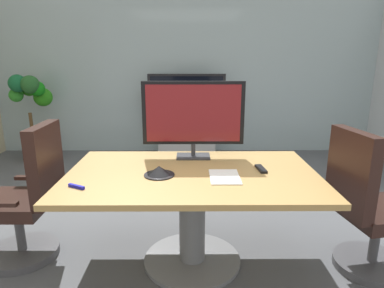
# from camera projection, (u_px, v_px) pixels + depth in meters

# --- Properties ---
(ground_plane) EXTENTS (7.28, 7.28, 0.00)m
(ground_plane) POSITION_uv_depth(u_px,v_px,m) (181.00, 253.00, 2.77)
(ground_plane) COLOR #515459
(wall_back_glass_partition) EXTENTS (6.28, 0.10, 2.74)m
(wall_back_glass_partition) POSITION_uv_depth(u_px,v_px,m) (185.00, 69.00, 5.44)
(wall_back_glass_partition) COLOR #9EB2B7
(wall_back_glass_partition) RESTS_ON ground
(conference_table) EXTENTS (1.84, 1.12, 0.75)m
(conference_table) POSITION_uv_depth(u_px,v_px,m) (192.00, 197.00, 2.51)
(conference_table) COLOR #B2894C
(conference_table) RESTS_ON ground
(office_chair_left) EXTENTS (0.60, 0.57, 1.09)m
(office_chair_left) POSITION_uv_depth(u_px,v_px,m) (28.00, 204.00, 2.61)
(office_chair_left) COLOR #4C4C51
(office_chair_left) RESTS_ON ground
(office_chair_right) EXTENTS (0.63, 0.61, 1.09)m
(office_chair_right) POSITION_uv_depth(u_px,v_px,m) (367.00, 214.00, 2.44)
(office_chair_right) COLOR #4C4C51
(office_chair_right) RESTS_ON ground
(tv_monitor) EXTENTS (0.84, 0.18, 0.64)m
(tv_monitor) POSITION_uv_depth(u_px,v_px,m) (193.00, 115.00, 2.74)
(tv_monitor) COLOR #333338
(tv_monitor) RESTS_ON conference_table
(wall_display_unit) EXTENTS (1.20, 0.36, 1.31)m
(wall_display_unit) POSITION_uv_depth(u_px,v_px,m) (187.00, 129.00, 5.34)
(wall_display_unit) COLOR #B7BABC
(wall_display_unit) RESTS_ON ground
(potted_plant) EXTENTS (0.57, 0.54, 1.32)m
(potted_plant) POSITION_uv_depth(u_px,v_px,m) (32.00, 107.00, 5.06)
(potted_plant) COLOR brown
(potted_plant) RESTS_ON ground
(conference_phone) EXTENTS (0.22, 0.22, 0.07)m
(conference_phone) POSITION_uv_depth(u_px,v_px,m) (159.00, 171.00, 2.39)
(conference_phone) COLOR black
(conference_phone) RESTS_ON conference_table
(remote_control) EXTENTS (0.07, 0.17, 0.02)m
(remote_control) POSITION_uv_depth(u_px,v_px,m) (261.00, 169.00, 2.51)
(remote_control) COLOR black
(remote_control) RESTS_ON conference_table
(whiteboard_marker) EXTENTS (0.12, 0.08, 0.02)m
(whiteboard_marker) POSITION_uv_depth(u_px,v_px,m) (76.00, 186.00, 2.17)
(whiteboard_marker) COLOR #1919A5
(whiteboard_marker) RESTS_ON conference_table
(paper_notepad) EXTENTS (0.21, 0.30, 0.01)m
(paper_notepad) POSITION_uv_depth(u_px,v_px,m) (225.00, 177.00, 2.36)
(paper_notepad) COLOR white
(paper_notepad) RESTS_ON conference_table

